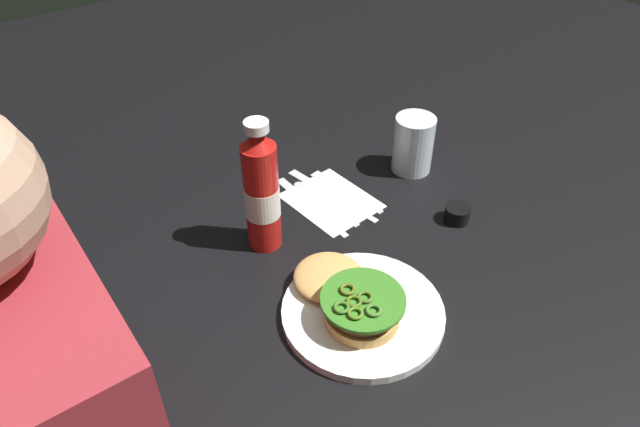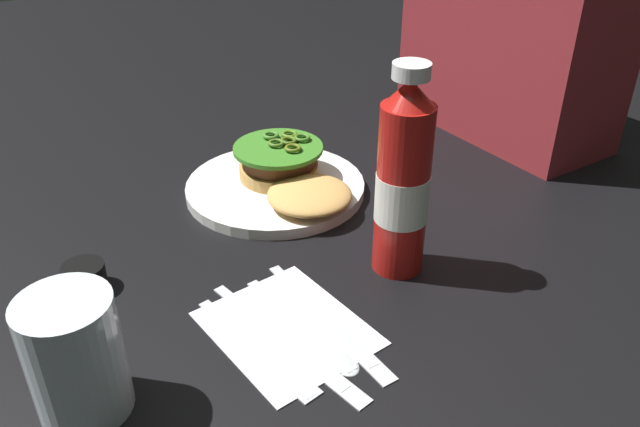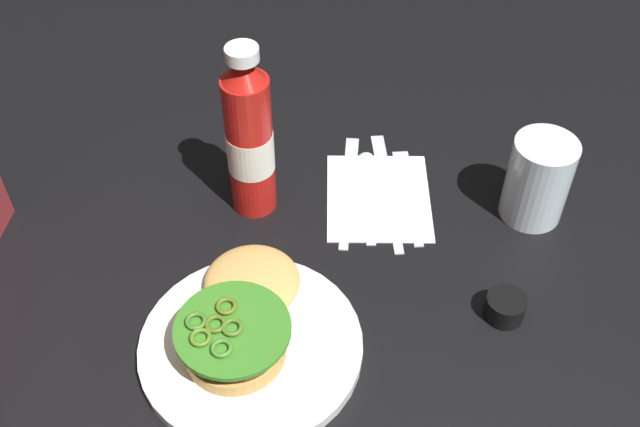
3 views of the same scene
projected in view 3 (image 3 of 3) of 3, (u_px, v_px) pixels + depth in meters
ground_plane at (330, 308)px, 0.87m from camera, size 3.00×3.00×0.00m
dinner_plate at (251, 346)px, 0.83m from camera, size 0.25×0.25×0.01m
burger_sandwich at (241, 317)px, 0.82m from camera, size 0.20×0.12×0.05m
ketchup_bottle at (249, 140)px, 0.91m from camera, size 0.06×0.06×0.24m
water_glass at (538, 180)px, 0.94m from camera, size 0.08×0.08×0.12m
condiment_cup at (505, 307)px, 0.85m from camera, size 0.05×0.05×0.03m
napkin at (378, 197)px, 1.00m from camera, size 0.17×0.15×0.00m
fork_utensil at (407, 186)px, 1.01m from camera, size 0.18×0.04×0.00m
steak_knife at (386, 181)px, 1.01m from camera, size 0.22×0.05×0.00m
spoon_utensil at (367, 180)px, 1.01m from camera, size 0.18×0.03×0.00m
butter_knife at (349, 181)px, 1.01m from camera, size 0.21×0.02×0.00m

